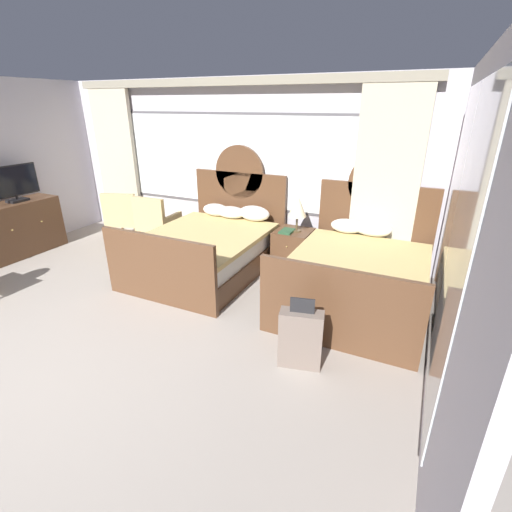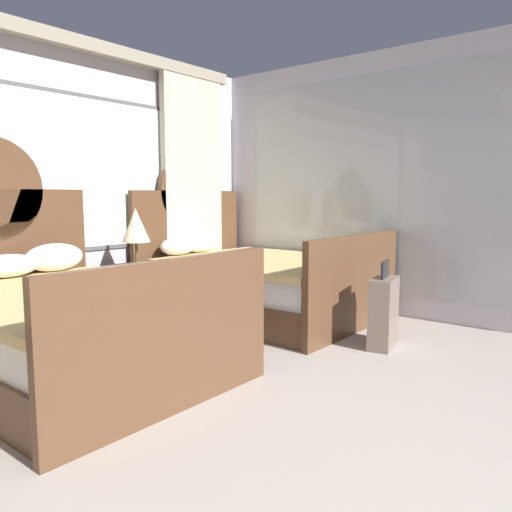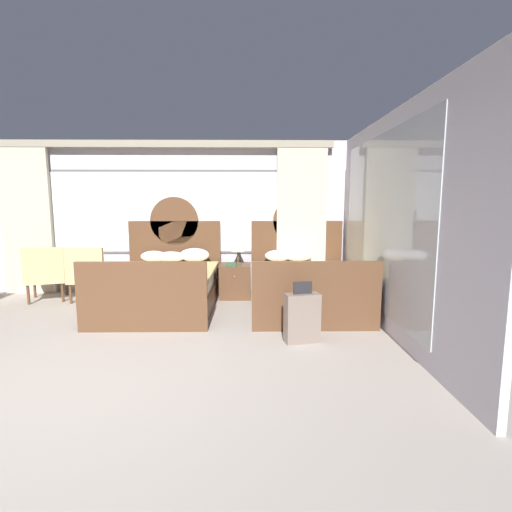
{
  "view_description": "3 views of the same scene",
  "coord_description": "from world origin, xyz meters",
  "px_view_note": "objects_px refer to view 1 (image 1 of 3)",
  "views": [
    {
      "loc": [
        2.97,
        -1.54,
        2.32
      ],
      "look_at": [
        1.28,
        2.05,
        0.67
      ],
      "focal_mm": 25.86,
      "sensor_mm": 36.0,
      "label": 1
    },
    {
      "loc": [
        -1.67,
        -0.48,
        1.24
      ],
      "look_at": [
        1.46,
        2.05,
        0.75
      ],
      "focal_mm": 35.26,
      "sensor_mm": 36.0,
      "label": 2
    },
    {
      "loc": [
        1.53,
        -3.01,
        1.6
      ],
      "look_at": [
        1.6,
        2.49,
        0.84
      ],
      "focal_mm": 26.66,
      "sensor_mm": 36.0,
      "label": 3
    }
  ],
  "objects_px": {
    "bed_near_window": "(209,247)",
    "armchair_by_window_centre": "(125,215)",
    "tv_flatscreen": "(13,183)",
    "armchair_by_window_left": "(156,220)",
    "suitcase_on_floor": "(301,339)",
    "dresser_minibar": "(3,233)",
    "nightstand_between_beds": "(293,249)",
    "bed_near_mirror": "(358,274)",
    "table_lamp_on_nightstand": "(298,206)",
    "book_on_nightstand": "(287,231)"
  },
  "relations": [
    {
      "from": "table_lamp_on_nightstand",
      "to": "dresser_minibar",
      "type": "distance_m",
      "value": 4.62
    },
    {
      "from": "tv_flatscreen",
      "to": "armchair_by_window_left",
      "type": "xyz_separation_m",
      "value": [
        1.8,
        1.12,
        -0.68
      ]
    },
    {
      "from": "tv_flatscreen",
      "to": "nightstand_between_beds",
      "type": "bearing_deg",
      "value": 17.6
    },
    {
      "from": "armchair_by_window_centre",
      "to": "table_lamp_on_nightstand",
      "type": "bearing_deg",
      "value": 3.66
    },
    {
      "from": "table_lamp_on_nightstand",
      "to": "armchair_by_window_left",
      "type": "height_order",
      "value": "table_lamp_on_nightstand"
    },
    {
      "from": "armchair_by_window_left",
      "to": "table_lamp_on_nightstand",
      "type": "bearing_deg",
      "value": 4.81
    },
    {
      "from": "nightstand_between_beds",
      "to": "dresser_minibar",
      "type": "bearing_deg",
      "value": -158.44
    },
    {
      "from": "bed_near_mirror",
      "to": "armchair_by_window_centre",
      "type": "distance_m",
      "value": 4.21
    },
    {
      "from": "bed_near_window",
      "to": "suitcase_on_floor",
      "type": "distance_m",
      "value": 2.47
    },
    {
      "from": "bed_near_window",
      "to": "armchair_by_window_centre",
      "type": "xyz_separation_m",
      "value": [
        -2.02,
        0.42,
        0.12
      ]
    },
    {
      "from": "tv_flatscreen",
      "to": "suitcase_on_floor",
      "type": "relative_size",
      "value": 1.11
    },
    {
      "from": "armchair_by_window_centre",
      "to": "armchair_by_window_left",
      "type": "bearing_deg",
      "value": -0.36
    },
    {
      "from": "nightstand_between_beds",
      "to": "armchair_by_window_centre",
      "type": "relative_size",
      "value": 0.63
    },
    {
      "from": "bed_near_window",
      "to": "armchair_by_window_left",
      "type": "bearing_deg",
      "value": 162.36
    },
    {
      "from": "armchair_by_window_centre",
      "to": "dresser_minibar",
      "type": "bearing_deg",
      "value": -127.62
    },
    {
      "from": "bed_near_window",
      "to": "armchair_by_window_left",
      "type": "xyz_separation_m",
      "value": [
        -1.31,
        0.42,
        0.12
      ]
    },
    {
      "from": "tv_flatscreen",
      "to": "suitcase_on_floor",
      "type": "distance_m",
      "value": 5.2
    },
    {
      "from": "table_lamp_on_nightstand",
      "to": "tv_flatscreen",
      "type": "bearing_deg",
      "value": -162.66
    },
    {
      "from": "nightstand_between_beds",
      "to": "tv_flatscreen",
      "type": "xyz_separation_m",
      "value": [
        -4.2,
        -1.33,
        0.87
      ]
    },
    {
      "from": "bed_near_mirror",
      "to": "suitcase_on_floor",
      "type": "distance_m",
      "value": 1.53
    },
    {
      "from": "bed_near_mirror",
      "to": "table_lamp_on_nightstand",
      "type": "xyz_separation_m",
      "value": [
        -1.04,
        0.64,
        0.6
      ]
    },
    {
      "from": "dresser_minibar",
      "to": "armchair_by_window_centre",
      "type": "bearing_deg",
      "value": 52.38
    },
    {
      "from": "bed_near_mirror",
      "to": "armchair_by_window_left",
      "type": "distance_m",
      "value": 3.51
    },
    {
      "from": "table_lamp_on_nightstand",
      "to": "book_on_nightstand",
      "type": "height_order",
      "value": "table_lamp_on_nightstand"
    },
    {
      "from": "nightstand_between_beds",
      "to": "dresser_minibar",
      "type": "distance_m",
      "value": 4.55
    },
    {
      "from": "tv_flatscreen",
      "to": "armchair_by_window_centre",
      "type": "height_order",
      "value": "tv_flatscreen"
    },
    {
      "from": "tv_flatscreen",
      "to": "suitcase_on_floor",
      "type": "bearing_deg",
      "value": -9.21
    },
    {
      "from": "dresser_minibar",
      "to": "armchair_by_window_left",
      "type": "height_order",
      "value": "armchair_by_window_left"
    },
    {
      "from": "armchair_by_window_left",
      "to": "armchair_by_window_centre",
      "type": "relative_size",
      "value": 1.0
    },
    {
      "from": "nightstand_between_beds",
      "to": "table_lamp_on_nightstand",
      "type": "distance_m",
      "value": 0.67
    },
    {
      "from": "table_lamp_on_nightstand",
      "to": "dresser_minibar",
      "type": "bearing_deg",
      "value": -158.73
    },
    {
      "from": "dresser_minibar",
      "to": "suitcase_on_floor",
      "type": "bearing_deg",
      "value": -5.42
    },
    {
      "from": "armchair_by_window_centre",
      "to": "bed_near_window",
      "type": "bearing_deg",
      "value": -11.83
    },
    {
      "from": "bed_near_mirror",
      "to": "book_on_nightstand",
      "type": "height_order",
      "value": "bed_near_mirror"
    },
    {
      "from": "nightstand_between_beds",
      "to": "armchair_by_window_centre",
      "type": "bearing_deg",
      "value": -176.16
    },
    {
      "from": "tv_flatscreen",
      "to": "book_on_nightstand",
      "type": "bearing_deg",
      "value": 16.53
    },
    {
      "from": "bed_near_mirror",
      "to": "tv_flatscreen",
      "type": "relative_size",
      "value": 2.77
    },
    {
      "from": "bed_near_window",
      "to": "bed_near_mirror",
      "type": "bearing_deg",
      "value": -0.3
    },
    {
      "from": "nightstand_between_beds",
      "to": "table_lamp_on_nightstand",
      "type": "xyz_separation_m",
      "value": [
        0.05,
        -0.01,
        0.67
      ]
    },
    {
      "from": "bed_near_window",
      "to": "table_lamp_on_nightstand",
      "type": "xyz_separation_m",
      "value": [
        1.13,
        0.62,
        0.6
      ]
    },
    {
      "from": "armchair_by_window_left",
      "to": "nightstand_between_beds",
      "type": "bearing_deg",
      "value": 5.06
    },
    {
      "from": "bed_near_mirror",
      "to": "armchair_by_window_left",
      "type": "relative_size",
      "value": 2.43
    },
    {
      "from": "bed_near_window",
      "to": "dresser_minibar",
      "type": "relative_size",
      "value": 1.22
    },
    {
      "from": "nightstand_between_beds",
      "to": "bed_near_mirror",
      "type": "bearing_deg",
      "value": -30.62
    },
    {
      "from": "armchair_by_window_left",
      "to": "suitcase_on_floor",
      "type": "xyz_separation_m",
      "value": [
        3.26,
        -1.94,
        -0.18
      ]
    },
    {
      "from": "tv_flatscreen",
      "to": "table_lamp_on_nightstand",
      "type": "bearing_deg",
      "value": 17.34
    },
    {
      "from": "bed_near_window",
      "to": "suitcase_on_floor",
      "type": "bearing_deg",
      "value": -38.06
    },
    {
      "from": "bed_near_window",
      "to": "book_on_nightstand",
      "type": "bearing_deg",
      "value": 27.21
    },
    {
      "from": "bed_near_window",
      "to": "suitcase_on_floor",
      "type": "xyz_separation_m",
      "value": [
        1.95,
        -1.52,
        -0.06
      ]
    },
    {
      "from": "book_on_nightstand",
      "to": "armchair_by_window_centre",
      "type": "xyz_separation_m",
      "value": [
        -3.04,
        -0.1,
        -0.11
      ]
    }
  ]
}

